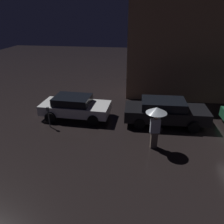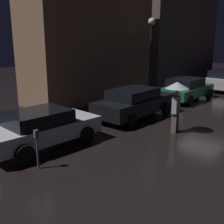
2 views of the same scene
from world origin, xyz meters
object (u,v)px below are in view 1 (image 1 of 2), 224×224
(parked_car_black, at_px, (165,111))
(pedestrian_with_umbrella, at_px, (156,118))
(parked_car_white, at_px, (75,106))
(parking_meter, at_px, (48,115))

(parked_car_black, height_order, pedestrian_with_umbrella, pedestrian_with_umbrella)
(parked_car_white, height_order, parked_car_black, parked_car_black)
(parked_car_white, distance_m, parked_car_black, 5.32)
(parking_meter, bearing_deg, pedestrian_with_umbrella, -12.33)
(parked_car_white, relative_size, parked_car_black, 0.88)
(parked_car_black, bearing_deg, parked_car_white, 177.63)
(parked_car_white, xyz_separation_m, parked_car_black, (5.32, -0.04, 0.04))
(pedestrian_with_umbrella, height_order, parking_meter, pedestrian_with_umbrella)
(parking_meter, bearing_deg, parked_car_black, 12.08)
(parked_car_black, height_order, parking_meter, parked_car_black)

